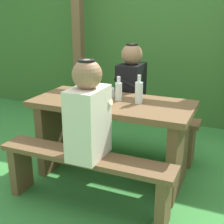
{
  "coord_description": "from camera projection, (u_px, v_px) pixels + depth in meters",
  "views": [
    {
      "loc": [
        1.02,
        -2.36,
        1.49
      ],
      "look_at": [
        0.0,
        0.0,
        0.63
      ],
      "focal_mm": 49.41,
      "sensor_mm": 36.0,
      "label": 1
    }
  ],
  "objects": [
    {
      "name": "bottle_right",
      "position": [
        119.0,
        91.0,
        2.67
      ],
      "size": [
        0.06,
        0.06,
        0.21
      ],
      "color": "silver",
      "rests_on": "picnic_table"
    },
    {
      "name": "bottle_center",
      "position": [
        139.0,
        92.0,
        2.59
      ],
      "size": [
        0.07,
        0.07,
        0.24
      ],
      "color": "silver",
      "rests_on": "picnic_table"
    },
    {
      "name": "bottle_left",
      "position": [
        91.0,
        85.0,
        2.83
      ],
      "size": [
        0.06,
        0.06,
        0.24
      ],
      "color": "silver",
      "rests_on": "picnic_table"
    },
    {
      "name": "bench_near",
      "position": [
        85.0,
        170.0,
        2.35
      ],
      "size": [
        1.4,
        0.24,
        0.46
      ],
      "color": "brown",
      "rests_on": "ground_plane"
    },
    {
      "name": "ground_plane",
      "position": [
        112.0,
        175.0,
        2.91
      ],
      "size": [
        12.0,
        12.0,
        0.0
      ],
      "primitive_type": "plane",
      "color": "#38853A"
    },
    {
      "name": "cell_phone",
      "position": [
        92.0,
        98.0,
        2.76
      ],
      "size": [
        0.09,
        0.15,
        0.01
      ],
      "primitive_type": "cube",
      "rotation": [
        0.0,
        0.0,
        0.14
      ],
      "color": "black",
      "rests_on": "picnic_table"
    },
    {
      "name": "person_black_coat",
      "position": [
        131.0,
        83.0,
        3.12
      ],
      "size": [
        0.25,
        0.35,
        0.72
      ],
      "color": "black",
      "rests_on": "bench_far"
    },
    {
      "name": "pergola_post_left",
      "position": [
        79.0,
        41.0,
        4.13
      ],
      "size": [
        0.12,
        0.12,
        2.16
      ],
      "primitive_type": "cube",
      "color": "brown",
      "rests_on": "ground_plane"
    },
    {
      "name": "person_white_shirt",
      "position": [
        88.0,
        114.0,
        2.19
      ],
      "size": [
        0.25,
        0.35,
        0.72
      ],
      "color": "silver",
      "rests_on": "bench_near"
    },
    {
      "name": "bench_far",
      "position": [
        132.0,
        125.0,
        3.26
      ],
      "size": [
        1.4,
        0.24,
        0.46
      ],
      "color": "brown",
      "rests_on": "ground_plane"
    },
    {
      "name": "drinking_glass",
      "position": [
        111.0,
        92.0,
        2.79
      ],
      "size": [
        0.07,
        0.07,
        0.08
      ],
      "primitive_type": "cylinder",
      "color": "silver",
      "rests_on": "picnic_table"
    },
    {
      "name": "hedge_backdrop",
      "position": [
        170.0,
        37.0,
        4.38
      ],
      "size": [
        6.4,
        0.86,
        2.22
      ],
      "primitive_type": "cube",
      "color": "#3A6A2C",
      "rests_on": "ground_plane"
    },
    {
      "name": "picnic_table",
      "position": [
        112.0,
        126.0,
        2.75
      ],
      "size": [
        1.4,
        0.64,
        0.73
      ],
      "color": "brown",
      "rests_on": "ground_plane"
    }
  ]
}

